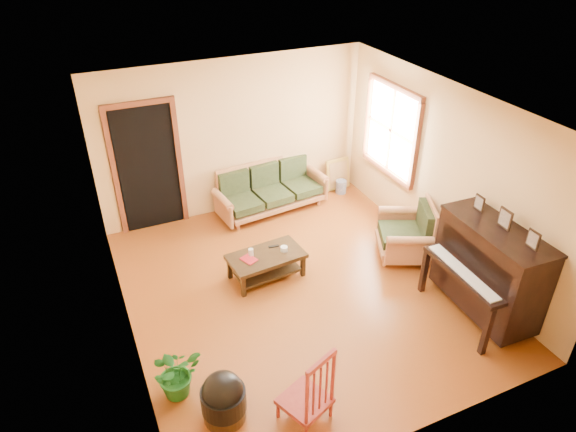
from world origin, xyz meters
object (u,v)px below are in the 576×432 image
footstool (224,402)px  potted_plant (176,373)px  piano (489,271)px  sofa (272,189)px  coffee_table (266,266)px  armchair (404,230)px  ceramic_crock (341,187)px  red_chair (305,385)px

footstool → potted_plant: size_ratio=0.79×
piano → footstool: size_ratio=3.11×
sofa → coffee_table: (-0.80, -1.69, -0.22)m
coffee_table → potted_plant: (-1.64, -1.49, 0.11)m
armchair → ceramic_crock: size_ratio=3.57×
armchair → red_chair: red_chair is taller
sofa → ceramic_crock: bearing=-4.6°
red_chair → coffee_table: bearing=55.0°
red_chair → potted_plant: bearing=120.6°
sofa → potted_plant: bearing=-133.9°
footstool → red_chair: 0.87m
piano → red_chair: bearing=-166.9°
coffee_table → armchair: size_ratio=1.19×
armchair → potted_plant: bearing=-137.8°
sofa → ceramic_crock: sofa is taller
piano → potted_plant: size_ratio=2.44×
sofa → red_chair: bearing=-114.7°
footstool → ceramic_crock: 5.10m
armchair → ceramic_crock: armchair is taller
armchair → red_chair: (-2.61, -2.00, 0.04)m
coffee_table → potted_plant: potted_plant is taller
coffee_table → armchair: (2.08, -0.33, 0.25)m
coffee_table → footstool: 2.37m
coffee_table → footstool: bearing=-122.8°
coffee_table → ceramic_crock: size_ratio=4.26×
armchair → potted_plant: 3.90m
potted_plant → coffee_table: bearing=42.1°
footstool → ceramic_crock: bearing=47.1°
sofa → red_chair: (-1.32, -4.02, 0.07)m
ceramic_crock → potted_plant: potted_plant is taller
potted_plant → piano: bearing=-4.7°
piano → coffee_table: bearing=144.1°
sofa → footstool: 4.24m
sofa → armchair: 2.40m
armchair → potted_plant: armchair is taller
red_chair → potted_plant: 1.41m
piano → potted_plant: 3.95m
coffee_table → red_chair: 2.41m
armchair → sofa: bearing=147.4°
armchair → piano: (0.20, -1.47, 0.20)m
red_chair → potted_plant: size_ratio=1.63×
sofa → ceramic_crock: (1.39, 0.04, -0.28)m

